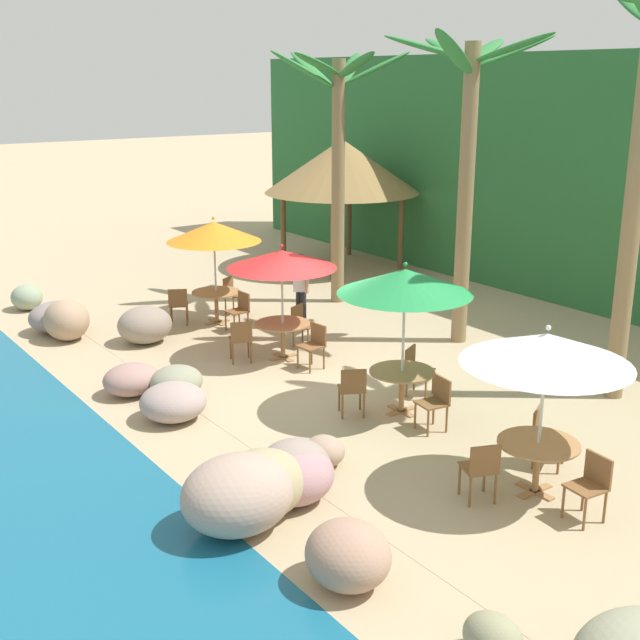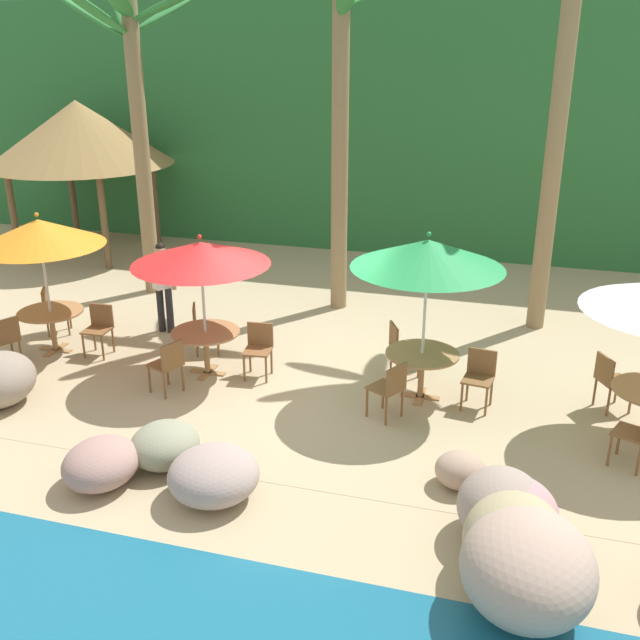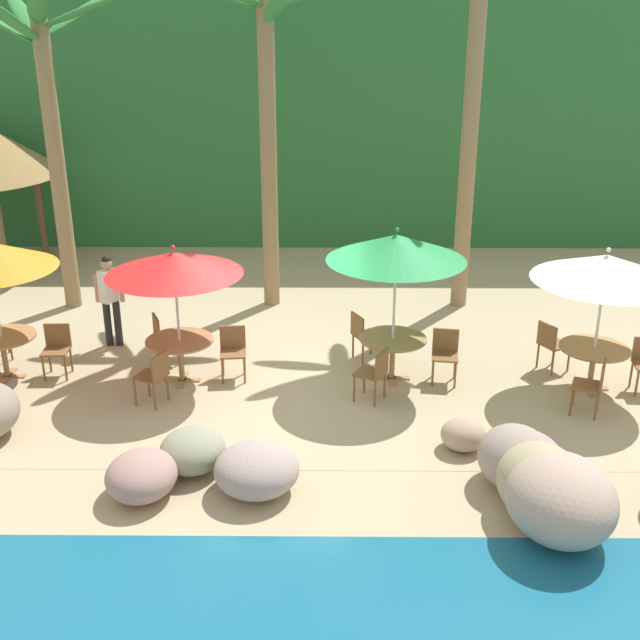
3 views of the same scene
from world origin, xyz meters
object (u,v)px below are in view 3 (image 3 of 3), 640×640
Objects in this scene: umbrella_red at (174,263)px; waiter_in_white at (110,294)px; chair_orange_seaward at (57,346)px; chair_green_left at (375,371)px; chair_red_seaward at (233,348)px; dining_table_green at (393,345)px; chair_white_left at (594,383)px; palm_tree_nearest at (48,102)px; umbrella_white at (606,268)px; chair_red_left at (155,374)px; palm_tree_second at (266,91)px; palm_tree_third at (473,81)px; umbrella_green at (396,248)px; chair_green_inland at (363,333)px; chair_green_seaward at (445,351)px; chair_white_inland at (551,343)px; chair_red_inland at (163,335)px; dining_table_red at (180,347)px; dining_table_white at (594,355)px; dining_table_orange at (2,343)px.

waiter_in_white is at bearing 135.39° from umbrella_red.
chair_orange_seaward is 1.00× the size of chair_green_left.
chair_red_seaward reaches higher than dining_table_green.
chair_white_left is 0.14× the size of palm_tree_nearest.
umbrella_red is 6.62m from umbrella_white.
waiter_in_white reaches higher than chair_red_left.
umbrella_white is (3.16, -0.36, 1.45)m from dining_table_green.
palm_tree_second reaches higher than waiter_in_white.
chair_green_left is 8.09m from palm_tree_nearest.
umbrella_green is at bearing -114.85° from palm_tree_third.
chair_green_inland is at bearing 15.46° from umbrella_red.
chair_green_seaward is 1.86m from chair_white_inland.
palm_tree_second is at bearing 83.65° from chair_red_seaward.
chair_red_inland is (1.67, 0.50, 0.00)m from chair_orange_seaward.
umbrella_green is 2.35× the size of dining_table_green.
dining_table_red is (2.09, -0.24, 0.10)m from chair_orange_seaward.
dining_table_red is 3.11m from chair_green_inland.
chair_white_inland is at bearing 20.76° from chair_green_left.
dining_table_white is 1.26× the size of chair_white_left.
chair_red_inland is at bearing 170.70° from umbrella_green.
dining_table_white is (6.61, -0.25, -1.41)m from umbrella_red.
dining_table_red is at bearing 73.12° from chair_red_left.
chair_white_inland is 6.97m from palm_tree_second.
chair_red_seaward is 0.79× the size of dining_table_white.
palm_tree_second is (4.07, 0.23, 0.18)m from palm_tree_nearest.
palm_tree_nearest is (-9.45, 3.71, 3.46)m from dining_table_white.
chair_green_left is (3.13, -0.68, -0.10)m from dining_table_red.
umbrella_green is at bearing -15.32° from waiter_in_white.
chair_red_inland reaches higher than dining_table_green.
dining_table_green is 5.13m from waiter_in_white.
umbrella_red is 2.67× the size of chair_white_inland.
palm_tree_second is (-5.38, 3.95, 2.20)m from umbrella_white.
palm_tree_third reaches higher than chair_white_inland.
waiter_in_white is (-4.94, 1.35, -1.28)m from umbrella_green.
dining_table_green is 0.86m from chair_green_inland.
chair_red_inland is 3.42m from chair_green_inland.
chair_white_left is 7.94m from palm_tree_second.
chair_green_left is at bearing -66.53° from palm_tree_second.
chair_green_inland and chair_green_left have the same top height.
umbrella_green reaches higher than dining_table_red.
dining_table_orange is at bearing -156.42° from palm_tree_third.
chair_orange_seaward is 0.37× the size of umbrella_white.
palm_tree_second is (1.23, 3.69, 3.64)m from dining_table_red.
chair_white_left is (6.37, -1.07, -1.52)m from umbrella_red.
dining_table_orange is at bearing 179.68° from chair_green_seaward.
dining_table_red is 6.62m from dining_table_white.
umbrella_red is 2.67× the size of chair_green_inland.
chair_red_seaward is at bearing -140.95° from palm_tree_third.
waiter_in_white is at bearing 151.00° from chair_red_seaward.
umbrella_red is 3.54m from chair_green_left.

